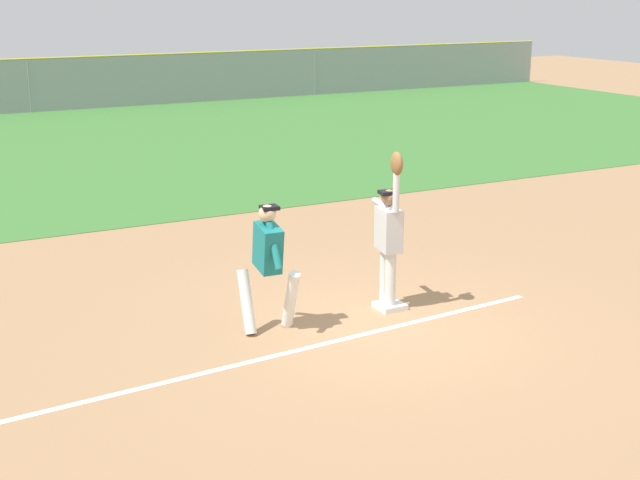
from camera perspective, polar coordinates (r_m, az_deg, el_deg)
ground_plane at (r=12.06m, az=3.87°, el=-5.53°), size 73.57×73.57×0.00m
outfield_grass at (r=25.99m, az=-14.37°, el=5.63°), size 46.82×17.58×0.01m
chalk_foul_line at (r=10.44m, az=-11.87°, el=-9.37°), size 11.98×0.95×0.01m
first_base at (r=12.71m, az=4.49°, el=-4.22°), size 0.39×0.39×0.08m
fielder at (r=12.41m, az=4.45°, el=0.52°), size 0.33×0.90×2.28m
runner at (r=11.58m, az=-3.34°, el=-1.22°), size 0.73×0.84×1.72m
baseball at (r=12.15m, az=5.06°, el=5.17°), size 0.07×0.07×0.07m
outfield_fence at (r=34.40m, az=-18.11°, el=9.38°), size 46.90×0.08×1.96m
parked_car_tan at (r=37.12m, az=-16.09°, el=9.49°), size 4.52×2.35×1.25m
parked_car_white at (r=39.22m, az=-7.98°, el=10.26°), size 4.53×2.37×1.25m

